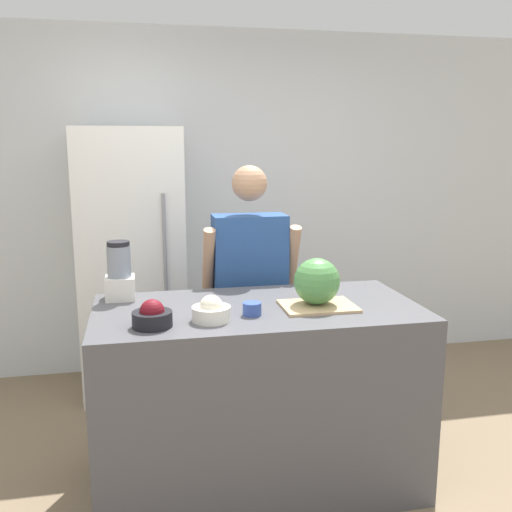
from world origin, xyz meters
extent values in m
cube|color=silver|center=(0.00, 2.14, 1.30)|extent=(8.00, 0.06, 2.60)
cube|color=#4C4C51|center=(0.00, 0.41, 0.48)|extent=(1.62, 0.81, 0.96)
cube|color=white|center=(-0.62, 1.76, 0.93)|extent=(0.71, 0.67, 1.86)
cylinder|color=gray|center=(-0.41, 1.41, 1.12)|extent=(0.02, 0.02, 0.65)
cube|color=gray|center=(0.08, 1.04, 0.39)|extent=(0.33, 0.18, 0.78)
cube|color=#284C8C|center=(0.08, 1.04, 1.06)|extent=(0.44, 0.22, 0.55)
sphere|color=tan|center=(0.08, 1.04, 1.53)|extent=(0.21, 0.21, 0.21)
cylinder|color=tan|center=(-0.17, 1.00, 1.05)|extent=(0.07, 0.23, 0.47)
cylinder|color=tan|center=(0.34, 1.00, 1.05)|extent=(0.07, 0.23, 0.47)
cube|color=tan|center=(0.29, 0.33, 0.96)|extent=(0.36, 0.27, 0.01)
sphere|color=#4C8C47|center=(0.29, 0.35, 1.09)|extent=(0.23, 0.23, 0.23)
cylinder|color=black|center=(-0.52, 0.19, 0.99)|extent=(0.18, 0.18, 0.07)
sphere|color=maroon|center=(-0.52, 0.19, 1.03)|extent=(0.11, 0.11, 0.11)
cylinder|color=white|center=(-0.26, 0.22, 0.99)|extent=(0.18, 0.18, 0.07)
sphere|color=white|center=(-0.26, 0.22, 1.02)|extent=(0.11, 0.11, 0.11)
cylinder|color=#334C9E|center=(-0.06, 0.27, 0.99)|extent=(0.09, 0.09, 0.06)
cube|color=silver|center=(-0.67, 0.69, 1.02)|extent=(0.15, 0.15, 0.12)
cylinder|color=gray|center=(-0.67, 0.69, 1.16)|extent=(0.12, 0.12, 0.16)
cylinder|color=black|center=(-0.67, 0.69, 1.25)|extent=(0.12, 0.12, 0.02)
camera|label=1|loc=(-0.56, -2.28, 1.76)|focal=40.00mm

